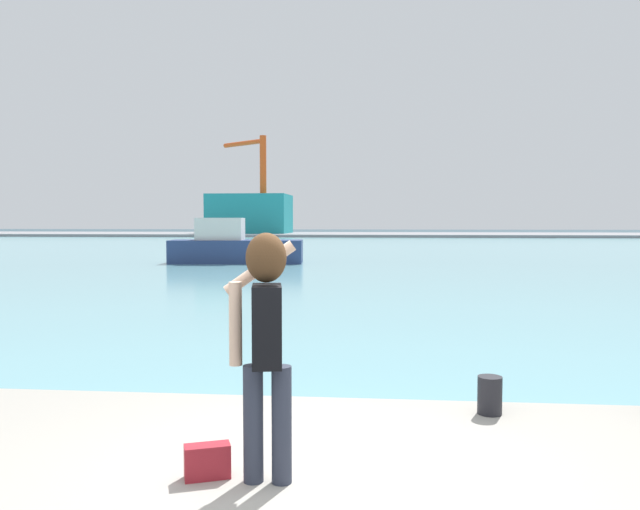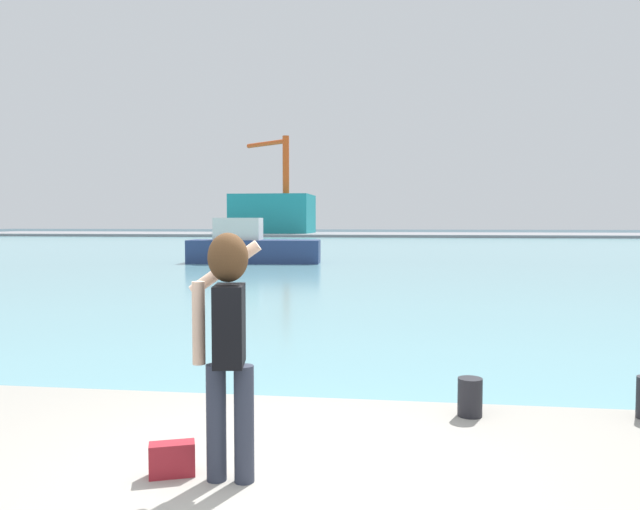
{
  "view_description": "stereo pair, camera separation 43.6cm",
  "coord_description": "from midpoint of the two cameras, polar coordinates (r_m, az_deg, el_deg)",
  "views": [
    {
      "loc": [
        0.52,
        -4.3,
        2.38
      ],
      "look_at": [
        -0.49,
        6.33,
        1.79
      ],
      "focal_mm": 34.94,
      "sensor_mm": 36.0,
      "label": 1
    },
    {
      "loc": [
        0.95,
        -4.25,
        2.38
      ],
      "look_at": [
        -0.49,
        6.33,
        1.79
      ],
      "focal_mm": 34.94,
      "sensor_mm": 36.0,
      "label": 2
    }
  ],
  "objects": [
    {
      "name": "warehouse_left",
      "position": [
        98.47,
        -4.19,
        3.78
      ],
      "size": [
        12.18,
        9.84,
        6.02
      ],
      "primitive_type": "cube",
      "color": "teal",
      "rests_on": "far_shore_dock"
    },
    {
      "name": "port_crane",
      "position": [
        96.51,
        -3.43,
        7.31
      ],
      "size": [
        7.92,
        6.21,
        14.84
      ],
      "color": "#D84C19",
      "rests_on": "far_shore_dock"
    },
    {
      "name": "boat_moored",
      "position": [
        34.87,
        -5.95,
        0.75
      ],
      "size": [
        7.42,
        2.91,
        2.5
      ],
      "rotation": [
        0.0,
        0.0,
        0.08
      ],
      "color": "navy",
      "rests_on": "harbor_water"
    },
    {
      "name": "harbor_bollard",
      "position": [
        6.16,
        15.6,
        -12.43
      ],
      "size": [
        0.23,
        0.23,
        0.36
      ],
      "primitive_type": "cylinder",
      "color": "black",
      "rests_on": "quay_promenade"
    },
    {
      "name": "far_shore_dock",
      "position": [
        96.3,
        7.32,
        1.86
      ],
      "size": [
        140.0,
        20.0,
        0.4
      ],
      "primitive_type": "cube",
      "color": "gray",
      "rests_on": "ground_plane"
    },
    {
      "name": "ground_plane",
      "position": [
        54.33,
        6.98,
        0.65
      ],
      "size": [
        220.0,
        220.0,
        0.0
      ],
      "primitive_type": "plane",
      "color": "#334751"
    },
    {
      "name": "handbag",
      "position": [
        4.74,
        -10.72,
        -17.93
      ],
      "size": [
        0.35,
        0.25,
        0.24
      ],
      "primitive_type": "cube",
      "rotation": [
        0.0,
        0.0,
        0.37
      ],
      "color": "maroon",
      "rests_on": "quay_promenade"
    },
    {
      "name": "person_photographer",
      "position": [
        4.35,
        -5.6,
        -6.86
      ],
      "size": [
        0.53,
        0.55,
        1.74
      ],
      "rotation": [
        0.0,
        0.0,
        1.75
      ],
      "color": "#2D3342",
      "rests_on": "quay_promenade"
    },
    {
      "name": "harbor_water",
      "position": [
        56.33,
        7.0,
        0.75
      ],
      "size": [
        140.0,
        100.0,
        0.02
      ],
      "primitive_type": "cube",
      "color": "#6BA8B2",
      "rests_on": "ground_plane"
    }
  ]
}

